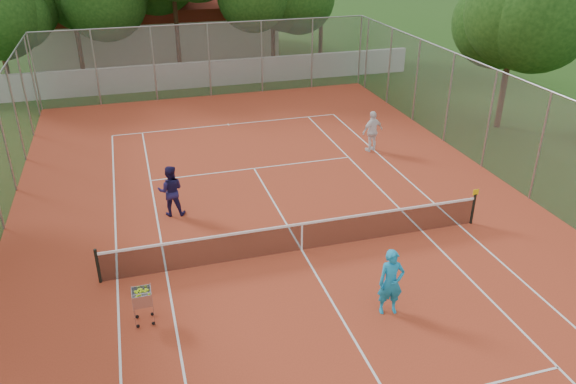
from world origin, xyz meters
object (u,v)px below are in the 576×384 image
object	(u,v)px
player_near	(391,282)
clubhouse	(155,22)
player_far_right	(373,131)
ball_hopper	(143,305)
player_far_left	(171,191)
tennis_net	(302,236)

from	to	relation	value
player_near	clubhouse	bearing A→B (deg)	104.89
player_far_right	ball_hopper	size ratio (longest dim) A/B	1.71
player_far_right	ball_hopper	bearing A→B (deg)	25.70
player_far_left	player_far_right	distance (m)	9.53
tennis_net	player_near	bearing A→B (deg)	-69.90
clubhouse	player_far_left	distance (m)	25.63
clubhouse	player_far_right	xyz separation A→B (m)	(7.35, -22.17, -1.28)
player_near	player_far_right	distance (m)	11.07
ball_hopper	player_near	bearing A→B (deg)	-22.68
clubhouse	player_far_right	bearing A→B (deg)	-71.66
player_near	ball_hopper	distance (m)	6.26
player_near	player_far_left	xyz separation A→B (m)	(-4.83, 6.90, -0.02)
player_near	player_far_left	bearing A→B (deg)	134.10
tennis_net	player_far_right	size ratio (longest dim) A/B	6.62
ball_hopper	clubhouse	bearing A→B (deg)	74.62
clubhouse	ball_hopper	xyz separation A→B (m)	(-2.83, -31.11, -1.66)
tennis_net	player_far_left	bearing A→B (deg)	135.93
player_far_left	ball_hopper	size ratio (longest dim) A/B	1.71
tennis_net	player_far_left	xyz separation A→B (m)	(-3.56, 3.45, 0.41)
player_near	player_far_right	xyz separation A→B (m)	(4.08, 10.29, -0.02)
player_near	tennis_net	bearing A→B (deg)	119.25
player_far_left	player_far_right	bearing A→B (deg)	-148.76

